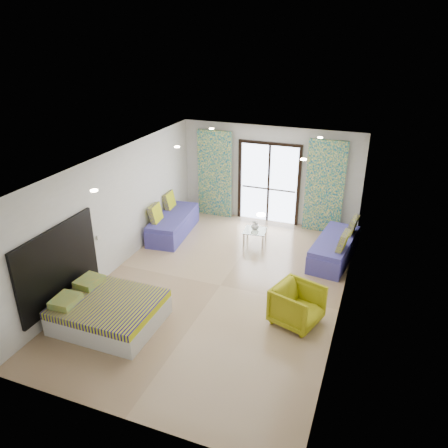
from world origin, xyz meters
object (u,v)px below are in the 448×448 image
(coffee_table, at_px, (255,232))
(armchair, at_px, (297,304))
(bed, at_px, (108,311))
(daybed_right, at_px, (335,248))
(daybed_left, at_px, (173,223))

(coffee_table, distance_m, armchair, 3.34)
(coffee_table, bearing_deg, bed, -110.81)
(daybed_right, relative_size, coffee_table, 3.20)
(bed, xyz_separation_m, armchair, (3.27, 1.27, 0.15))
(armchair, bearing_deg, daybed_left, 73.78)
(daybed_left, xyz_separation_m, daybed_right, (4.24, 0.09, -0.01))
(daybed_right, bearing_deg, armchair, -89.85)
(daybed_left, distance_m, daybed_right, 4.24)
(daybed_left, relative_size, coffee_table, 3.24)
(bed, distance_m, daybed_left, 3.95)
(daybed_right, bearing_deg, daybed_left, -171.81)
(coffee_table, bearing_deg, daybed_left, -173.75)
(daybed_right, height_order, coffee_table, daybed_right)
(bed, height_order, daybed_right, daybed_right)
(bed, height_order, daybed_left, daybed_left)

